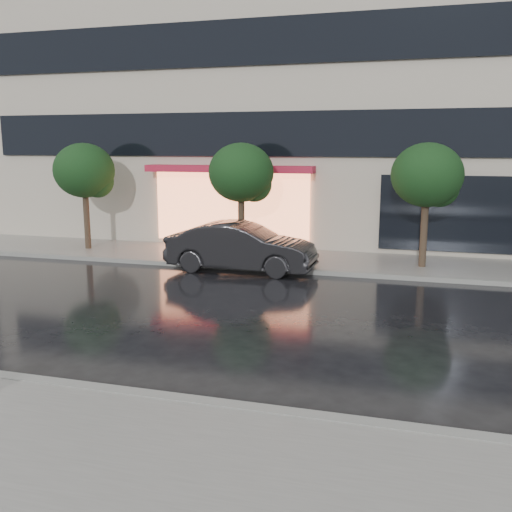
% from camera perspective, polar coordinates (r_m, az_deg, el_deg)
% --- Properties ---
extents(ground, '(120.00, 120.00, 0.00)m').
position_cam_1_polar(ground, '(9.70, -2.13, -12.63)').
color(ground, black).
rests_on(ground, ground).
extents(sidewalk_near, '(60.00, 4.50, 0.12)m').
position_cam_1_polar(sidewalk_near, '(7.02, -11.01, -22.23)').
color(sidewalk_near, slate).
rests_on(sidewalk_near, ground).
extents(sidewalk_far, '(60.00, 3.50, 0.12)m').
position_cam_1_polar(sidewalk_far, '(19.28, 7.31, -0.56)').
color(sidewalk_far, slate).
rests_on(sidewalk_far, ground).
extents(curb_near, '(60.00, 0.25, 0.14)m').
position_cam_1_polar(curb_near, '(8.81, -4.21, -14.69)').
color(curb_near, gray).
rests_on(curb_near, ground).
extents(curb_far, '(60.00, 0.25, 0.14)m').
position_cam_1_polar(curb_far, '(17.59, 6.44, -1.62)').
color(curb_far, gray).
rests_on(curb_far, ground).
extents(office_building, '(30.00, 12.76, 18.00)m').
position_cam_1_polar(office_building, '(27.05, 10.46, 21.70)').
color(office_building, '#B6AA9A').
rests_on(office_building, ground).
extents(tree_far_west, '(2.20, 2.20, 3.99)m').
position_cam_1_polar(tree_far_west, '(21.90, -16.63, 8.00)').
color(tree_far_west, '#33261C').
rests_on(tree_far_west, ground).
extents(tree_mid_west, '(2.20, 2.20, 3.99)m').
position_cam_1_polar(tree_mid_west, '(19.36, -1.30, 8.12)').
color(tree_mid_west, '#33261C').
rests_on(tree_mid_west, ground).
extents(tree_mid_east, '(2.20, 2.20, 3.99)m').
position_cam_1_polar(tree_mid_east, '(18.51, 16.91, 7.52)').
color(tree_mid_east, '#33261C').
rests_on(tree_mid_east, ground).
extents(parked_car, '(4.68, 1.72, 1.53)m').
position_cam_1_polar(parked_car, '(17.82, -1.49, 0.89)').
color(parked_car, black).
rests_on(parked_car, ground).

